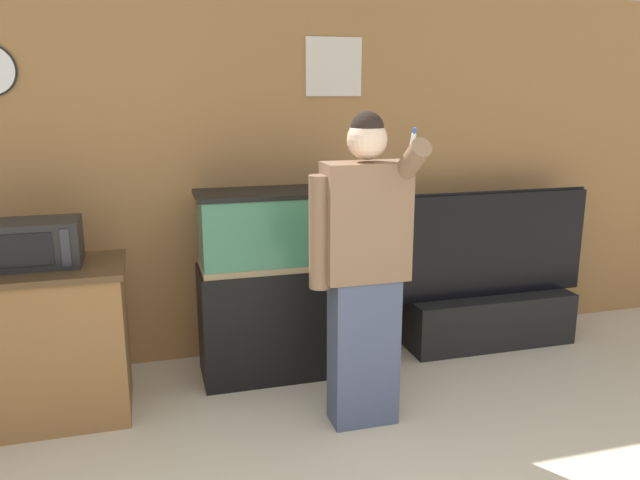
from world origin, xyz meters
TOP-DOWN VIEW (x-y plane):
  - wall_back_paneled at (-0.00, 3.10)m, footprint 10.00×0.08m
  - microwave at (-1.47, 2.48)m, footprint 0.49×0.33m
  - aquarium_on_stand at (0.01, 2.67)m, footprint 1.12×0.45m
  - tv_on_stand at (1.63, 2.73)m, footprint 1.55×0.40m
  - person_standing at (0.30, 1.89)m, footprint 0.57×0.43m

SIDE VIEW (x-z plane):
  - tv_on_stand at x=1.63m, z-range -0.25..0.94m
  - aquarium_on_stand at x=0.01m, z-range 0.00..1.28m
  - person_standing at x=0.30m, z-range 0.04..1.84m
  - microwave at x=-1.47m, z-range 0.93..1.20m
  - wall_back_paneled at x=0.00m, z-range 0.00..2.60m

